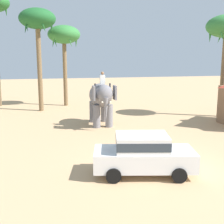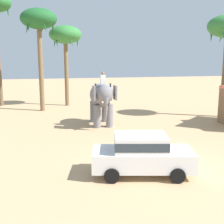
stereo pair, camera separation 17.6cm
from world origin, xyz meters
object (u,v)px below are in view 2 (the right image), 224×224
(elephant_with_mahout, at_px, (102,98))
(palm_tree_left_of_road, at_px, (39,22))
(palm_tree_behind_elephant, at_px, (65,37))
(car_sedan_foreground, at_px, (142,153))

(elephant_with_mahout, height_order, palm_tree_left_of_road, palm_tree_left_of_road)
(palm_tree_behind_elephant, bearing_deg, palm_tree_left_of_road, -134.71)
(car_sedan_foreground, relative_size, elephant_with_mahout, 1.12)
(elephant_with_mahout, bearing_deg, palm_tree_behind_elephant, 99.62)
(car_sedan_foreground, relative_size, palm_tree_left_of_road, 0.48)
(palm_tree_behind_elephant, bearing_deg, car_sedan_foreground, -85.81)
(car_sedan_foreground, bearing_deg, palm_tree_left_of_road, 103.34)
(elephant_with_mahout, relative_size, palm_tree_behind_elephant, 0.49)
(elephant_with_mahout, distance_m, palm_tree_behind_elephant, 10.94)
(palm_tree_behind_elephant, relative_size, palm_tree_left_of_road, 0.88)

